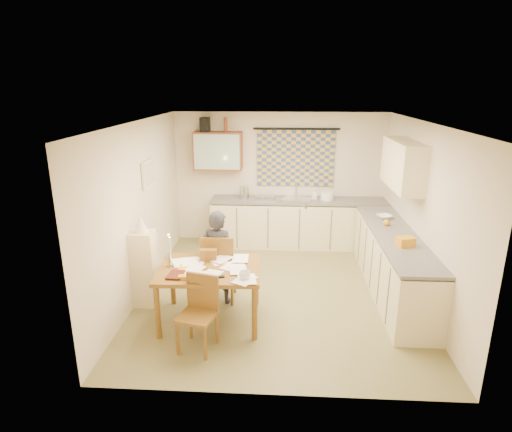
# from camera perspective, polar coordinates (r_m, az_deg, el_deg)

# --- Properties ---
(floor) EXTENTS (4.00, 4.50, 0.02)m
(floor) POSITION_cam_1_polar(r_m,az_deg,el_deg) (6.55, 2.82, -10.07)
(floor) COLOR olive
(floor) RESTS_ON ground
(ceiling) EXTENTS (4.00, 4.50, 0.02)m
(ceiling) POSITION_cam_1_polar(r_m,az_deg,el_deg) (5.85, 3.19, 12.47)
(ceiling) COLOR white
(ceiling) RESTS_ON floor
(wall_back) EXTENTS (4.00, 0.02, 2.50)m
(wall_back) POSITION_cam_1_polar(r_m,az_deg,el_deg) (8.27, 3.13, 5.03)
(wall_back) COLOR beige
(wall_back) RESTS_ON floor
(wall_front) EXTENTS (4.00, 0.02, 2.50)m
(wall_front) POSITION_cam_1_polar(r_m,az_deg,el_deg) (3.97, 2.69, -8.82)
(wall_front) COLOR beige
(wall_front) RESTS_ON floor
(wall_left) EXTENTS (0.02, 4.50, 2.50)m
(wall_left) POSITION_cam_1_polar(r_m,az_deg,el_deg) (6.41, -15.28, 0.83)
(wall_left) COLOR beige
(wall_left) RESTS_ON floor
(wall_right) EXTENTS (0.02, 4.50, 2.50)m
(wall_right) POSITION_cam_1_polar(r_m,az_deg,el_deg) (6.40, 21.31, 0.21)
(wall_right) COLOR beige
(wall_right) RESTS_ON floor
(window_blind) EXTENTS (1.45, 0.03, 1.05)m
(window_blind) POSITION_cam_1_polar(r_m,az_deg,el_deg) (8.16, 5.30, 7.68)
(window_blind) COLOR #324879
(window_blind) RESTS_ON wall_back
(curtain_rod) EXTENTS (1.60, 0.04, 0.04)m
(curtain_rod) POSITION_cam_1_polar(r_m,az_deg,el_deg) (8.07, 5.41, 11.51)
(curtain_rod) COLOR black
(curtain_rod) RESTS_ON wall_back
(wall_cabinet) EXTENTS (0.90, 0.34, 0.70)m
(wall_cabinet) POSITION_cam_1_polar(r_m,az_deg,el_deg) (8.08, -5.09, 8.66)
(wall_cabinet) COLOR brown
(wall_cabinet) RESTS_ON wall_back
(wall_cabinet_glass) EXTENTS (0.84, 0.02, 0.64)m
(wall_cabinet_glass) POSITION_cam_1_polar(r_m,az_deg,el_deg) (7.91, -5.27, 8.48)
(wall_cabinet_glass) COLOR #99B2A5
(wall_cabinet_glass) RESTS_ON wall_back
(upper_cabinet_right) EXTENTS (0.34, 1.30, 0.70)m
(upper_cabinet_right) POSITION_cam_1_polar(r_m,az_deg,el_deg) (6.72, 19.01, 6.51)
(upper_cabinet_right) COLOR beige
(upper_cabinet_right) RESTS_ON wall_right
(framed_print) EXTENTS (0.04, 0.50, 0.40)m
(framed_print) POSITION_cam_1_polar(r_m,az_deg,el_deg) (6.66, -14.19, 5.52)
(framed_print) COLOR beige
(framed_print) RESTS_ON wall_left
(print_canvas) EXTENTS (0.01, 0.42, 0.32)m
(print_canvas) POSITION_cam_1_polar(r_m,az_deg,el_deg) (6.66, -13.98, 5.52)
(print_canvas) COLOR silver
(print_canvas) RESTS_ON wall_left
(counter_back) EXTENTS (3.30, 0.62, 0.92)m
(counter_back) POSITION_cam_1_polar(r_m,az_deg,el_deg) (8.19, 5.72, -0.95)
(counter_back) COLOR beige
(counter_back) RESTS_ON floor
(counter_right) EXTENTS (0.62, 2.95, 0.92)m
(counter_right) POSITION_cam_1_polar(r_m,az_deg,el_deg) (6.68, 17.71, -5.99)
(counter_right) COLOR beige
(counter_right) RESTS_ON floor
(stove) EXTENTS (0.54, 0.54, 0.84)m
(stove) POSITION_cam_1_polar(r_m,az_deg,el_deg) (5.84, 19.96, -10.02)
(stove) COLOR white
(stove) RESTS_ON floor
(sink) EXTENTS (0.68, 0.63, 0.10)m
(sink) POSITION_cam_1_polar(r_m,az_deg,el_deg) (8.06, 5.49, 1.95)
(sink) COLOR silver
(sink) RESTS_ON counter_back
(tap) EXTENTS (0.04, 0.04, 0.28)m
(tap) POSITION_cam_1_polar(r_m,az_deg,el_deg) (8.19, 5.38, 3.50)
(tap) COLOR silver
(tap) RESTS_ON counter_back
(dish_rack) EXTENTS (0.37, 0.32, 0.06)m
(dish_rack) POSITION_cam_1_polar(r_m,az_deg,el_deg) (8.04, 1.26, 2.50)
(dish_rack) COLOR silver
(dish_rack) RESTS_ON counter_back
(kettle) EXTENTS (0.22, 0.22, 0.24)m
(kettle) POSITION_cam_1_polar(r_m,az_deg,el_deg) (8.04, -1.56, 3.16)
(kettle) COLOR silver
(kettle) RESTS_ON counter_back
(mixing_bowl) EXTENTS (0.26, 0.26, 0.16)m
(mixing_bowl) POSITION_cam_1_polar(r_m,az_deg,el_deg) (8.07, 9.46, 2.69)
(mixing_bowl) COLOR white
(mixing_bowl) RESTS_ON counter_back
(soap_bottle) EXTENTS (0.12, 0.12, 0.19)m
(soap_bottle) POSITION_cam_1_polar(r_m,az_deg,el_deg) (8.10, 7.76, 2.91)
(soap_bottle) COLOR white
(soap_bottle) RESTS_ON counter_back
(bowl) EXTENTS (0.38, 0.38, 0.06)m
(bowl) POSITION_cam_1_polar(r_m,az_deg,el_deg) (7.17, 16.72, -0.08)
(bowl) COLOR white
(bowl) RESTS_ON counter_right
(orange_bag) EXTENTS (0.26, 0.22, 0.12)m
(orange_bag) POSITION_cam_1_polar(r_m,az_deg,el_deg) (6.04, 19.28, -3.23)
(orange_bag) COLOR orange
(orange_bag) RESTS_ON counter_right
(fruit_orange) EXTENTS (0.10, 0.10, 0.10)m
(fruit_orange) POSITION_cam_1_polar(r_m,az_deg,el_deg) (6.81, 17.02, -0.84)
(fruit_orange) COLOR orange
(fruit_orange) RESTS_ON counter_right
(speaker) EXTENTS (0.17, 0.21, 0.26)m
(speaker) POSITION_cam_1_polar(r_m,az_deg,el_deg) (8.06, -6.82, 12.03)
(speaker) COLOR black
(speaker) RESTS_ON wall_cabinet
(bottle_green) EXTENTS (0.08, 0.08, 0.26)m
(bottle_green) POSITION_cam_1_polar(r_m,az_deg,el_deg) (8.05, -6.49, 12.03)
(bottle_green) COLOR #195926
(bottle_green) RESTS_ON wall_cabinet
(bottle_brown) EXTENTS (0.09, 0.09, 0.26)m
(bottle_brown) POSITION_cam_1_polar(r_m,az_deg,el_deg) (8.00, -4.08, 12.07)
(bottle_brown) COLOR brown
(bottle_brown) RESTS_ON wall_cabinet
(dining_table) EXTENTS (1.33, 1.03, 0.75)m
(dining_table) POSITION_cam_1_polar(r_m,az_deg,el_deg) (5.68, -6.11, -10.29)
(dining_table) COLOR brown
(dining_table) RESTS_ON floor
(chair_far) EXTENTS (0.46, 0.46, 1.01)m
(chair_far) POSITION_cam_1_polar(r_m,az_deg,el_deg) (6.21, -4.87, -8.39)
(chair_far) COLOR brown
(chair_far) RESTS_ON floor
(chair_near) EXTENTS (0.49, 0.49, 0.88)m
(chair_near) POSITION_cam_1_polar(r_m,az_deg,el_deg) (5.20, -7.72, -14.48)
(chair_near) COLOR brown
(chair_near) RESTS_ON floor
(person) EXTENTS (0.66, 0.57, 1.36)m
(person) POSITION_cam_1_polar(r_m,az_deg,el_deg) (6.02, -5.06, -5.46)
(person) COLOR black
(person) RESTS_ON floor
(shelf_stand) EXTENTS (0.32, 0.30, 1.08)m
(shelf_stand) POSITION_cam_1_polar(r_m,az_deg,el_deg) (6.17, -14.64, -6.81)
(shelf_stand) COLOR beige
(shelf_stand) RESTS_ON floor
(lampshade) EXTENTS (0.20, 0.20, 0.22)m
(lampshade) POSITION_cam_1_polar(r_m,az_deg,el_deg) (5.94, -15.11, -1.06)
(lampshade) COLOR beige
(lampshade) RESTS_ON shelf_stand
(letter_rack) EXTENTS (0.23, 0.11, 0.16)m
(letter_rack) POSITION_cam_1_polar(r_m,az_deg,el_deg) (5.69, -6.38, -5.20)
(letter_rack) COLOR brown
(letter_rack) RESTS_ON dining_table
(mug) EXTENTS (0.14, 0.14, 0.11)m
(mug) POSITION_cam_1_polar(r_m,az_deg,el_deg) (5.15, -1.52, -7.92)
(mug) COLOR white
(mug) RESTS_ON dining_table
(magazine) EXTENTS (0.23, 0.29, 0.02)m
(magazine) POSITION_cam_1_polar(r_m,az_deg,el_deg) (5.38, -11.64, -7.64)
(magazine) COLOR maroon
(magazine) RESTS_ON dining_table
(book) EXTENTS (0.20, 0.27, 0.02)m
(book) POSITION_cam_1_polar(r_m,az_deg,el_deg) (5.51, -10.34, -6.98)
(book) COLOR orange
(book) RESTS_ON dining_table
(orange_box) EXTENTS (0.13, 0.09, 0.04)m
(orange_box) POSITION_cam_1_polar(r_m,az_deg,el_deg) (5.25, -9.67, -8.05)
(orange_box) COLOR orange
(orange_box) RESTS_ON dining_table
(eyeglasses) EXTENTS (0.14, 0.07, 0.02)m
(eyeglasses) POSITION_cam_1_polar(r_m,az_deg,el_deg) (5.23, -4.92, -8.09)
(eyeglasses) COLOR black
(eyeglasses) RESTS_ON dining_table
(candle_holder) EXTENTS (0.07, 0.07, 0.18)m
(candle_holder) POSITION_cam_1_polar(r_m,az_deg,el_deg) (5.60, -11.47, -5.75)
(candle_holder) COLOR silver
(candle_holder) RESTS_ON dining_table
(candle) EXTENTS (0.03, 0.03, 0.22)m
(candle) POSITION_cam_1_polar(r_m,az_deg,el_deg) (5.51, -11.40, -3.88)
(candle) COLOR white
(candle) RESTS_ON dining_table
(candle_flame) EXTENTS (0.02, 0.02, 0.02)m
(candle_flame) POSITION_cam_1_polar(r_m,az_deg,el_deg) (5.52, -11.60, -2.50)
(candle_flame) COLOR #FFCC66
(candle_flame) RESTS_ON dining_table
(papers) EXTENTS (1.20, 0.97, 0.03)m
(papers) POSITION_cam_1_polar(r_m,az_deg,el_deg) (5.51, -6.00, -6.72)
(papers) COLOR white
(papers) RESTS_ON dining_table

